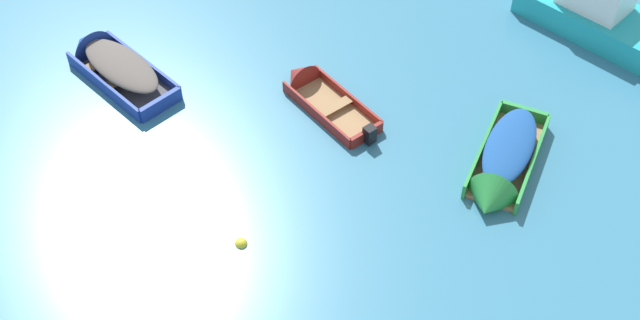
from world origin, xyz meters
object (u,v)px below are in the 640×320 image
object	(u,v)px
rowboat_maroon_center	(313,90)
motor_launch_turquoise_back_row_center	(621,23)
rowboat_green_far_right	(502,169)
mooring_buoy_near_foreground	(241,244)
rowboat_deep_blue_back_row_left	(109,61)

from	to	relation	value
rowboat_maroon_center	motor_launch_turquoise_back_row_center	distance (m)	10.54
rowboat_green_far_right	rowboat_maroon_center	bearing A→B (deg)	133.15
rowboat_green_far_right	mooring_buoy_near_foreground	size ratio (longest dim) A/B	12.98
rowboat_maroon_center	rowboat_deep_blue_back_row_left	xyz separation A→B (m)	(-6.12, 2.64, 0.20)
rowboat_maroon_center	rowboat_deep_blue_back_row_left	size ratio (longest dim) A/B	0.85
rowboat_maroon_center	rowboat_deep_blue_back_row_left	bearing A→B (deg)	156.66
rowboat_maroon_center	motor_launch_turquoise_back_row_center	size ratio (longest dim) A/B	0.58
mooring_buoy_near_foreground	rowboat_maroon_center	bearing A→B (deg)	58.93
rowboat_maroon_center	mooring_buoy_near_foreground	xyz separation A→B (m)	(-3.19, -5.30, -0.18)
rowboat_green_far_right	rowboat_deep_blue_back_row_left	xyz separation A→B (m)	(-10.51, 7.32, -0.01)
rowboat_maroon_center	motor_launch_turquoise_back_row_center	world-z (taller)	motor_launch_turquoise_back_row_center
rowboat_maroon_center	rowboat_deep_blue_back_row_left	world-z (taller)	rowboat_deep_blue_back_row_left
rowboat_green_far_right	mooring_buoy_near_foreground	world-z (taller)	rowboat_green_far_right
rowboat_maroon_center	motor_launch_turquoise_back_row_center	bearing A→B (deg)	1.20
rowboat_green_far_right	rowboat_deep_blue_back_row_left	size ratio (longest dim) A/B	0.94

